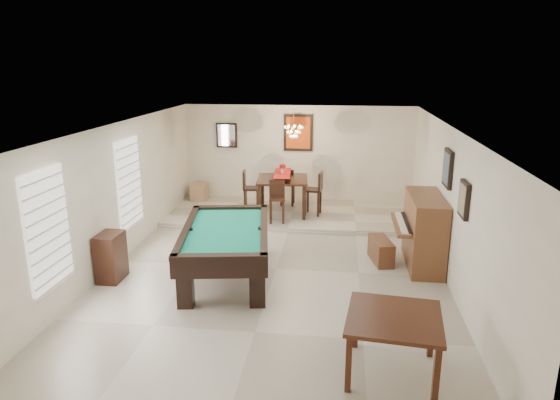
% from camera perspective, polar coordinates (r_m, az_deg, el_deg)
% --- Properties ---
extents(ground_plane, '(6.00, 9.00, 0.02)m').
position_cam_1_polar(ground_plane, '(9.27, -0.46, -7.92)').
color(ground_plane, beige).
extents(wall_back, '(6.00, 0.04, 2.60)m').
position_cam_1_polar(wall_back, '(13.19, 2.09, 5.14)').
color(wall_back, silver).
rests_on(wall_back, ground_plane).
extents(wall_front, '(6.00, 0.04, 2.60)m').
position_cam_1_polar(wall_front, '(4.72, -7.87, -14.85)').
color(wall_front, silver).
rests_on(wall_front, ground_plane).
extents(wall_left, '(0.04, 9.00, 2.60)m').
position_cam_1_polar(wall_left, '(9.68, -18.38, 0.49)').
color(wall_left, silver).
rests_on(wall_left, ground_plane).
extents(wall_right, '(0.04, 9.00, 2.60)m').
position_cam_1_polar(wall_right, '(8.96, 18.92, -0.73)').
color(wall_right, silver).
rests_on(wall_right, ground_plane).
extents(ceiling, '(6.00, 9.00, 0.04)m').
position_cam_1_polar(ceiling, '(8.57, -0.50, 8.30)').
color(ceiling, white).
rests_on(ceiling, wall_back).
extents(dining_step, '(6.00, 2.50, 0.12)m').
position_cam_1_polar(dining_step, '(12.28, 1.52, -1.61)').
color(dining_step, beige).
rests_on(dining_step, ground_plane).
extents(window_left_front, '(0.06, 1.00, 1.70)m').
position_cam_1_polar(window_left_front, '(7.79, -25.03, -2.99)').
color(window_left_front, white).
rests_on(window_left_front, wall_left).
extents(window_left_rear, '(0.06, 1.00, 1.70)m').
position_cam_1_polar(window_left_rear, '(10.17, -16.86, 1.91)').
color(window_left_rear, white).
rests_on(window_left_rear, wall_left).
extents(pool_table, '(1.84, 2.86, 0.89)m').
position_cam_1_polar(pool_table, '(8.79, -6.17, -6.13)').
color(pool_table, black).
rests_on(pool_table, ground_plane).
extents(square_table, '(1.22, 1.22, 0.76)m').
position_cam_1_polar(square_table, '(6.41, 12.73, -15.83)').
color(square_table, '#381A0E').
rests_on(square_table, ground_plane).
extents(upright_piano, '(0.89, 1.59, 1.33)m').
position_cam_1_polar(upright_piano, '(9.56, 15.22, -3.41)').
color(upright_piano, brown).
rests_on(upright_piano, ground_plane).
extents(piano_bench, '(0.47, 0.84, 0.44)m').
position_cam_1_polar(piano_bench, '(9.70, 11.46, -5.68)').
color(piano_bench, brown).
rests_on(piano_bench, ground_plane).
extents(apothecary_chest, '(0.37, 0.56, 0.84)m').
position_cam_1_polar(apothecary_chest, '(9.16, -18.78, -6.17)').
color(apothecary_chest, black).
rests_on(apothecary_chest, ground_plane).
extents(dining_table, '(1.29, 1.29, 0.99)m').
position_cam_1_polar(dining_table, '(12.02, 0.28, 0.77)').
color(dining_table, black).
rests_on(dining_table, dining_step).
extents(flower_vase, '(0.15, 0.15, 0.23)m').
position_cam_1_polar(flower_vase, '(11.88, 0.28, 3.60)').
color(flower_vase, '#A7130E').
rests_on(flower_vase, dining_table).
extents(dining_chair_south, '(0.40, 0.40, 0.96)m').
position_cam_1_polar(dining_chair_south, '(11.34, -0.34, -0.20)').
color(dining_chair_south, black).
rests_on(dining_chair_south, dining_step).
extents(dining_chair_north, '(0.36, 0.36, 0.95)m').
position_cam_1_polar(dining_chair_north, '(12.74, 0.87, 1.53)').
color(dining_chair_north, black).
rests_on(dining_chair_north, dining_step).
extents(dining_chair_west, '(0.42, 0.42, 1.03)m').
position_cam_1_polar(dining_chair_west, '(12.13, -3.28, 0.97)').
color(dining_chair_west, black).
rests_on(dining_chair_west, dining_step).
extents(dining_chair_east, '(0.44, 0.44, 1.05)m').
position_cam_1_polar(dining_chair_east, '(11.94, 3.80, 0.78)').
color(dining_chair_east, black).
rests_on(dining_chair_east, dining_step).
extents(corner_bench, '(0.40, 0.49, 0.43)m').
position_cam_1_polar(corner_bench, '(13.48, -9.20, 0.96)').
color(corner_bench, tan).
rests_on(corner_bench, dining_step).
extents(chandelier, '(0.44, 0.44, 0.60)m').
position_cam_1_polar(chandelier, '(11.77, 1.57, 8.32)').
color(chandelier, '#FFE5B2').
rests_on(chandelier, ceiling).
extents(back_painting, '(0.75, 0.06, 0.95)m').
position_cam_1_polar(back_painting, '(13.06, 2.10, 7.70)').
color(back_painting, '#D84C14').
rests_on(back_painting, wall_back).
extents(back_mirror, '(0.55, 0.06, 0.65)m').
position_cam_1_polar(back_mirror, '(13.37, -6.11, 7.37)').
color(back_mirror, white).
rests_on(back_mirror, wall_back).
extents(right_picture_upper, '(0.06, 0.55, 0.65)m').
position_cam_1_polar(right_picture_upper, '(9.10, 18.63, 3.44)').
color(right_picture_upper, slate).
rests_on(right_picture_upper, wall_right).
extents(right_picture_lower, '(0.06, 0.45, 0.55)m').
position_cam_1_polar(right_picture_lower, '(7.90, 20.29, 0.05)').
color(right_picture_lower, gray).
rests_on(right_picture_lower, wall_right).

